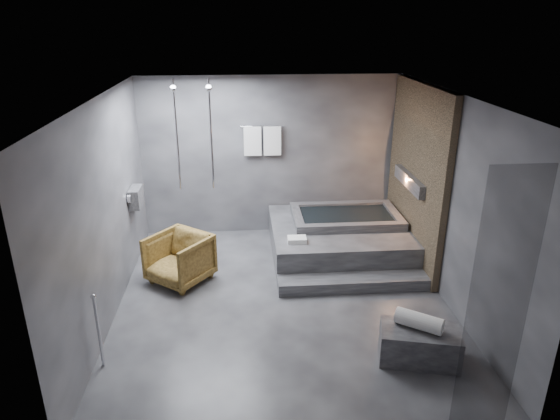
{
  "coord_description": "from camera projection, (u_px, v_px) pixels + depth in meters",
  "views": [
    {
      "loc": [
        -0.52,
        -5.99,
        3.72
      ],
      "look_at": [
        -0.02,
        0.3,
        1.25
      ],
      "focal_mm": 32.0,
      "sensor_mm": 36.0,
      "label": 1
    }
  ],
  "objects": [
    {
      "name": "tub_deck",
      "position": [
        338.0,
        239.0,
        8.28
      ],
      "size": [
        2.2,
        2.0,
        0.5
      ],
      "primitive_type": "cube",
      "color": "#313133",
      "rests_on": "ground"
    },
    {
      "name": "rolled_towel",
      "position": [
        419.0,
        321.0,
        5.63
      ],
      "size": [
        0.54,
        0.46,
        0.19
      ],
      "primitive_type": "cylinder",
      "rotation": [
        0.0,
        1.57,
        -0.62
      ],
      "color": "white",
      "rests_on": "concrete_bench"
    },
    {
      "name": "deck_towel",
      "position": [
        297.0,
        240.0,
        7.57
      ],
      "size": [
        0.29,
        0.21,
        0.08
      ],
      "primitive_type": "cube",
      "rotation": [
        0.0,
        0.0,
        -0.03
      ],
      "color": "white",
      "rests_on": "tub_deck"
    },
    {
      "name": "room",
      "position": [
        311.0,
        177.0,
        6.57
      ],
      "size": [
        5.0,
        5.04,
        2.82
      ],
      "color": "#2C2C2E",
      "rests_on": "ground"
    },
    {
      "name": "tub_step",
      "position": [
        353.0,
        283.0,
        7.24
      ],
      "size": [
        2.2,
        0.36,
        0.18
      ],
      "primitive_type": "cube",
      "color": "#313133",
      "rests_on": "ground"
    },
    {
      "name": "concrete_bench",
      "position": [
        419.0,
        344.0,
        5.71
      ],
      "size": [
        0.98,
        0.68,
        0.4
      ],
      "primitive_type": "cube",
      "rotation": [
        0.0,
        0.0,
        -0.24
      ],
      "color": "#2D2D2F",
      "rests_on": "ground"
    },
    {
      "name": "driftwood_chair",
      "position": [
        179.0,
        259.0,
        7.35
      ],
      "size": [
        1.11,
        1.12,
        0.73
      ],
      "primitive_type": "imported",
      "rotation": [
        0.0,
        0.0,
        -0.66
      ],
      "color": "#473111",
      "rests_on": "ground"
    }
  ]
}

